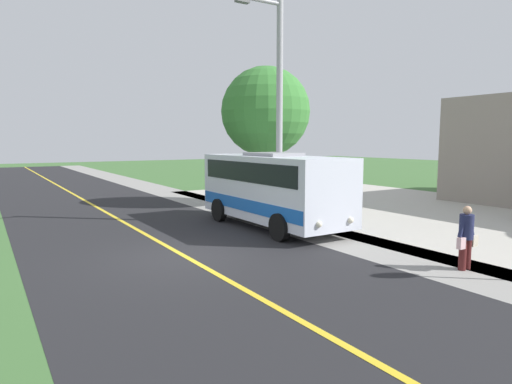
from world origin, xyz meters
name	(u,v)px	position (x,y,z in m)	size (l,w,h in m)	color
ground_plane	(185,256)	(0.00, 0.00, 0.00)	(120.00, 120.00, 0.00)	#3D6633
road_surface	(185,256)	(0.00, 0.00, 0.00)	(8.00, 100.00, 0.01)	black
sidewalk	(327,235)	(-5.20, 0.00, 0.00)	(2.40, 100.00, 0.01)	gray
road_centre_line	(185,256)	(0.00, 0.00, 0.01)	(0.16, 100.00, 0.00)	gold
shuttle_bus_front	(273,186)	(-4.47, -2.21, 1.52)	(2.59, 6.84, 2.76)	silver
pedestrian_with_bags	(466,236)	(-5.40, 4.88, 0.85)	(0.72, 0.34, 1.60)	#4C1919
street_light_pole	(277,104)	(-4.88, -2.58, 4.56)	(1.97, 0.24, 8.30)	#9E9EA3
tree_curbside	(266,112)	(-7.40, -7.18, 4.61)	(4.37, 4.37, 6.80)	brown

